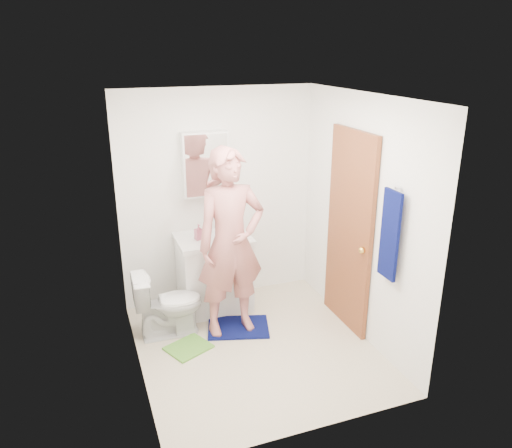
{
  "coord_description": "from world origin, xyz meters",
  "views": [
    {
      "loc": [
        -1.45,
        -3.94,
        2.79
      ],
      "look_at": [
        0.1,
        0.25,
        1.19
      ],
      "focal_mm": 35.0,
      "sensor_mm": 36.0,
      "label": 1
    }
  ],
  "objects_px": {
    "vanity_cabinet": "(214,275)",
    "soap_dispenser": "(199,232)",
    "toilet": "(168,304)",
    "toothbrush_cup": "(227,226)",
    "medicine_cabinet": "(205,164)",
    "towel": "(390,235)",
    "man": "(231,243)"
  },
  "relations": [
    {
      "from": "toilet",
      "to": "soap_dispenser",
      "type": "relative_size",
      "value": 4.04
    },
    {
      "from": "vanity_cabinet",
      "to": "medicine_cabinet",
      "type": "xyz_separation_m",
      "value": [
        0.0,
        0.22,
        1.2
      ]
    },
    {
      "from": "soap_dispenser",
      "to": "man",
      "type": "bearing_deg",
      "value": -68.9
    },
    {
      "from": "man",
      "to": "vanity_cabinet",
      "type": "bearing_deg",
      "value": 90.55
    },
    {
      "from": "medicine_cabinet",
      "to": "man",
      "type": "relative_size",
      "value": 0.37
    },
    {
      "from": "medicine_cabinet",
      "to": "towel",
      "type": "relative_size",
      "value": 0.87
    },
    {
      "from": "toilet",
      "to": "toothbrush_cup",
      "type": "distance_m",
      "value": 1.09
    },
    {
      "from": "soap_dispenser",
      "to": "vanity_cabinet",
      "type": "bearing_deg",
      "value": 7.87
    },
    {
      "from": "soap_dispenser",
      "to": "man",
      "type": "distance_m",
      "value": 0.55
    },
    {
      "from": "vanity_cabinet",
      "to": "towel",
      "type": "distance_m",
      "value": 2.08
    },
    {
      "from": "medicine_cabinet",
      "to": "toilet",
      "type": "relative_size",
      "value": 1.02
    },
    {
      "from": "vanity_cabinet",
      "to": "soap_dispenser",
      "type": "relative_size",
      "value": 4.69
    },
    {
      "from": "toilet",
      "to": "towel",
      "type": "bearing_deg",
      "value": -120.79
    },
    {
      "from": "toilet",
      "to": "toothbrush_cup",
      "type": "xyz_separation_m",
      "value": [
        0.79,
        0.51,
        0.55
      ]
    },
    {
      "from": "toothbrush_cup",
      "to": "soap_dispenser",
      "type": "bearing_deg",
      "value": -156.04
    },
    {
      "from": "vanity_cabinet",
      "to": "toothbrush_cup",
      "type": "relative_size",
      "value": 6.59
    },
    {
      "from": "vanity_cabinet",
      "to": "soap_dispenser",
      "type": "distance_m",
      "value": 0.56
    },
    {
      "from": "medicine_cabinet",
      "to": "toothbrush_cup",
      "type": "xyz_separation_m",
      "value": [
        0.2,
        -0.09,
        -0.7
      ]
    },
    {
      "from": "medicine_cabinet",
      "to": "towel",
      "type": "xyz_separation_m",
      "value": [
        1.18,
        -1.71,
        -0.35
      ]
    },
    {
      "from": "medicine_cabinet",
      "to": "soap_dispenser",
      "type": "height_order",
      "value": "medicine_cabinet"
    },
    {
      "from": "vanity_cabinet",
      "to": "toilet",
      "type": "xyz_separation_m",
      "value": [
        -0.59,
        -0.38,
        -0.06
      ]
    },
    {
      "from": "towel",
      "to": "man",
      "type": "distance_m",
      "value": 1.52
    },
    {
      "from": "vanity_cabinet",
      "to": "toilet",
      "type": "distance_m",
      "value": 0.7
    },
    {
      "from": "vanity_cabinet",
      "to": "man",
      "type": "bearing_deg",
      "value": -86.2
    },
    {
      "from": "towel",
      "to": "soap_dispenser",
      "type": "relative_size",
      "value": 4.69
    },
    {
      "from": "vanity_cabinet",
      "to": "medicine_cabinet",
      "type": "bearing_deg",
      "value": 90.0
    },
    {
      "from": "vanity_cabinet",
      "to": "soap_dispenser",
      "type": "xyz_separation_m",
      "value": [
        -0.16,
        -0.02,
        0.54
      ]
    },
    {
      "from": "towel",
      "to": "soap_dispenser",
      "type": "height_order",
      "value": "towel"
    },
    {
      "from": "vanity_cabinet",
      "to": "toilet",
      "type": "relative_size",
      "value": 1.16
    },
    {
      "from": "toilet",
      "to": "soap_dispenser",
      "type": "height_order",
      "value": "soap_dispenser"
    },
    {
      "from": "towel",
      "to": "soap_dispenser",
      "type": "bearing_deg",
      "value": 132.52
    },
    {
      "from": "medicine_cabinet",
      "to": "man",
      "type": "xyz_separation_m",
      "value": [
        0.04,
        -0.76,
        -0.63
      ]
    }
  ]
}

